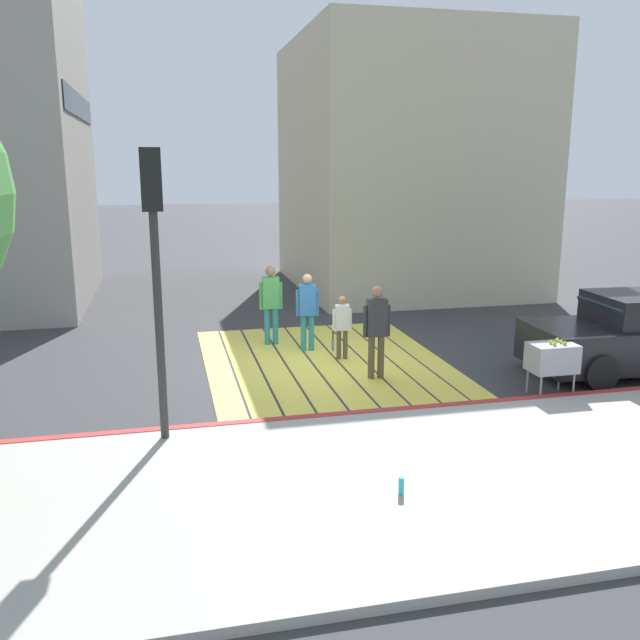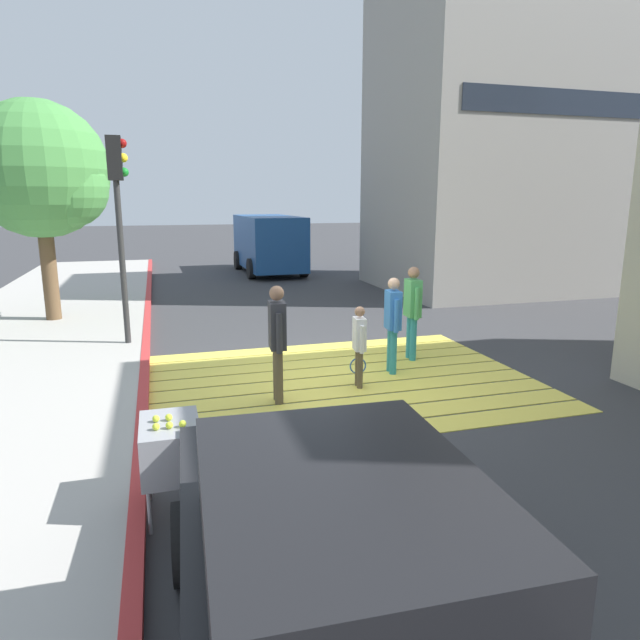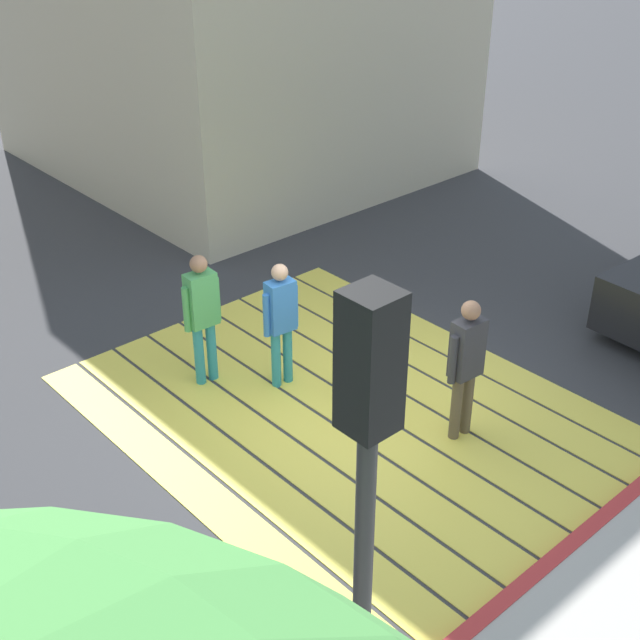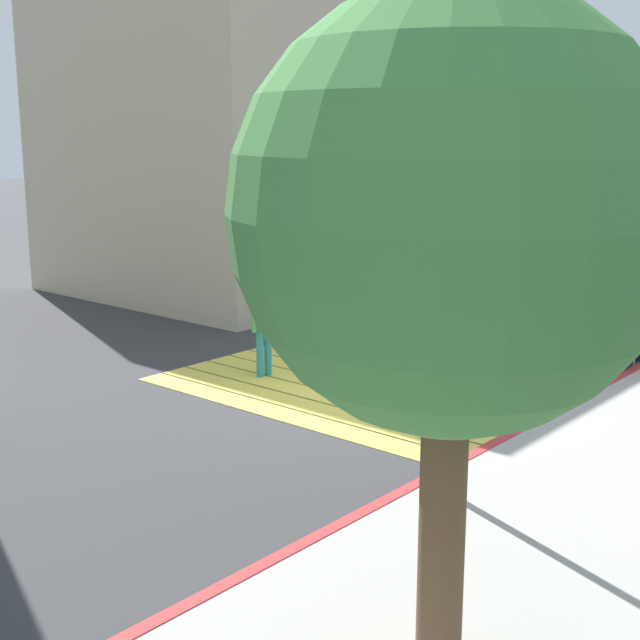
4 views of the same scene
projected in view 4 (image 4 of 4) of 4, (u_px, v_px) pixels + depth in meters
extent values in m
plane|color=#38383A|center=(370.00, 384.00, 15.11)|extent=(120.00, 120.00, 0.00)
cube|color=#EAD64C|center=(440.00, 358.00, 16.74)|extent=(6.40, 0.50, 0.01)
cube|color=#EAD64C|center=(424.00, 364.00, 16.33)|extent=(6.40, 0.50, 0.01)
cube|color=#EAD64C|center=(407.00, 370.00, 15.92)|extent=(6.40, 0.50, 0.01)
cube|color=#EAD64C|center=(389.00, 376.00, 15.52)|extent=(6.40, 0.50, 0.01)
cube|color=#EAD64C|center=(370.00, 383.00, 15.11)|extent=(6.40, 0.50, 0.01)
cube|color=#EAD64C|center=(350.00, 390.00, 14.70)|extent=(6.40, 0.50, 0.01)
cube|color=#EAD64C|center=(328.00, 398.00, 14.29)|extent=(6.40, 0.50, 0.01)
cube|color=#EAD64C|center=(306.00, 406.00, 13.89)|extent=(6.40, 0.50, 0.01)
cube|color=#EAD64C|center=(282.00, 414.00, 13.48)|extent=(6.40, 0.50, 0.01)
cube|color=#BC3333|center=(544.00, 420.00, 13.03)|extent=(0.16, 40.00, 0.13)
cube|color=beige|center=(224.00, 140.00, 23.15)|extent=(8.00, 7.00, 7.95)
cube|color=#232B38|center=(312.00, 125.00, 25.67)|extent=(6.80, 0.03, 0.70)
cube|color=black|center=(621.00, 312.00, 18.04)|extent=(1.98, 4.37, 0.80)
cube|color=black|center=(627.00, 279.00, 18.00)|extent=(1.62, 2.13, 0.60)
cube|color=#1E2833|center=(606.00, 288.00, 17.36)|extent=(1.49, 0.39, 0.49)
cylinder|color=black|center=(550.00, 329.00, 17.74)|extent=(0.25, 0.67, 0.66)
cylinder|color=black|center=(634.00, 343.00, 16.56)|extent=(0.25, 0.67, 0.66)
cylinder|color=black|center=(609.00, 309.00, 19.64)|extent=(0.25, 0.67, 0.66)
cylinder|color=#2D2D2D|center=(447.00, 361.00, 10.03)|extent=(0.12, 0.12, 3.40)
cube|color=black|center=(453.00, 173.00, 9.57)|extent=(0.28, 0.28, 0.84)
sphere|color=maroon|center=(441.00, 146.00, 9.61)|extent=(0.18, 0.18, 0.18)
sphere|color=yellow|center=(441.00, 171.00, 9.67)|extent=(0.18, 0.18, 0.18)
sphere|color=#188429|center=(440.00, 196.00, 9.73)|extent=(0.18, 0.18, 0.18)
cylinder|color=brown|center=(442.00, 530.00, 6.72)|extent=(0.36, 0.36, 2.60)
sphere|color=#478C42|center=(452.00, 212.00, 6.20)|extent=(3.20, 3.20, 3.20)
sphere|color=#478C42|center=(406.00, 256.00, 6.89)|extent=(1.92, 1.92, 1.92)
cube|color=#99999E|center=(617.00, 334.00, 15.65)|extent=(0.56, 0.80, 0.50)
cylinder|color=#99999E|center=(596.00, 362.00, 15.65)|extent=(0.04, 0.04, 0.45)
cylinder|color=#99999E|center=(620.00, 366.00, 15.37)|extent=(0.04, 0.04, 0.45)
cylinder|color=#99999E|center=(610.00, 355.00, 16.13)|extent=(0.04, 0.04, 0.45)
cylinder|color=#99999E|center=(634.00, 359.00, 15.84)|extent=(0.04, 0.04, 0.45)
sphere|color=#CCE033|center=(628.00, 318.00, 15.62)|extent=(0.07, 0.07, 0.07)
sphere|color=#CCE033|center=(621.00, 317.00, 15.70)|extent=(0.07, 0.07, 0.07)
sphere|color=#CCE033|center=(615.00, 317.00, 15.77)|extent=(0.07, 0.07, 0.07)
sphere|color=#CCE033|center=(624.00, 320.00, 15.47)|extent=(0.07, 0.07, 0.07)
sphere|color=#CCE033|center=(617.00, 319.00, 15.55)|extent=(0.07, 0.07, 0.07)
cylinder|color=teal|center=(260.00, 354.00, 15.40)|extent=(0.13, 0.13, 0.85)
cylinder|color=teal|center=(268.00, 352.00, 15.53)|extent=(0.13, 0.13, 0.85)
cube|color=#4CA559|center=(263.00, 309.00, 15.30)|extent=(0.26, 0.39, 0.71)
sphere|color=#9E7051|center=(263.00, 282.00, 15.19)|extent=(0.22, 0.22, 0.22)
cylinder|color=#4CA559|center=(254.00, 315.00, 15.16)|extent=(0.09, 0.09, 0.60)
cylinder|color=#4CA559|center=(273.00, 311.00, 15.46)|extent=(0.09, 0.09, 0.60)
cylinder|color=brown|center=(452.00, 365.00, 14.67)|extent=(0.13, 0.13, 0.85)
cylinder|color=brown|center=(459.00, 363.00, 14.80)|extent=(0.13, 0.13, 0.85)
cube|color=#333338|center=(457.00, 318.00, 14.57)|extent=(0.26, 0.39, 0.71)
sphere|color=#9E7051|center=(458.00, 290.00, 14.46)|extent=(0.22, 0.22, 0.22)
cylinder|color=#333338|center=(449.00, 325.00, 14.43)|extent=(0.09, 0.09, 0.60)
cylinder|color=#333338|center=(464.00, 321.00, 14.73)|extent=(0.09, 0.09, 0.60)
cylinder|color=teal|center=(316.00, 354.00, 15.47)|extent=(0.12, 0.12, 0.81)
cylinder|color=teal|center=(324.00, 352.00, 15.59)|extent=(0.12, 0.12, 0.81)
cube|color=#3372BF|center=(320.00, 312.00, 15.37)|extent=(0.26, 0.38, 0.68)
sphere|color=tan|center=(320.00, 286.00, 15.27)|extent=(0.21, 0.21, 0.21)
cylinder|color=#3372BF|center=(311.00, 317.00, 15.25)|extent=(0.09, 0.09, 0.57)
cylinder|color=#3372BF|center=(329.00, 314.00, 15.52)|extent=(0.09, 0.09, 0.57)
cylinder|color=brown|center=(374.00, 360.00, 15.39)|extent=(0.10, 0.10, 0.64)
cylinder|color=brown|center=(380.00, 359.00, 15.49)|extent=(0.10, 0.10, 0.64)
cube|color=white|center=(377.00, 327.00, 15.31)|extent=(0.20, 0.30, 0.53)
sphere|color=#9E7051|center=(378.00, 306.00, 15.24)|extent=(0.17, 0.17, 0.17)
cylinder|color=white|center=(371.00, 331.00, 15.21)|extent=(0.07, 0.07, 0.45)
cylinder|color=white|center=(384.00, 328.00, 15.44)|extent=(0.07, 0.07, 0.45)
cylinder|color=black|center=(368.00, 348.00, 15.29)|extent=(0.03, 0.03, 0.28)
torus|color=blue|center=(368.00, 361.00, 15.34)|extent=(0.28, 0.06, 0.28)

